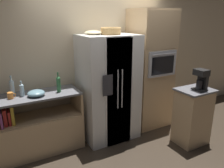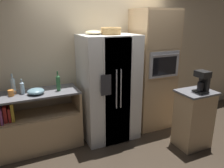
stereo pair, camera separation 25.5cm
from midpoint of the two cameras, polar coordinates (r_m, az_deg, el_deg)
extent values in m
plane|color=#382D23|center=(4.08, 2.02, -13.30)|extent=(20.00, 20.00, 0.00)
cube|color=beige|center=(4.01, -0.82, 7.56)|extent=(12.00, 0.06, 2.80)
cube|color=tan|center=(3.77, -16.68, -11.74)|extent=(1.33, 0.55, 0.58)
cube|color=tan|center=(3.64, -17.07, -7.61)|extent=(1.27, 0.51, 0.02)
cube|color=tan|center=(3.70, -7.36, -3.86)|extent=(0.04, 0.55, 0.34)
cube|color=slate|center=(3.51, -17.56, -2.45)|extent=(1.33, 0.55, 0.03)
cube|color=#934784|center=(3.55, -25.11, -6.94)|extent=(0.03, 0.37, 0.23)
cube|color=#B72D28|center=(3.55, -24.29, -6.80)|extent=(0.05, 0.27, 0.24)
cube|color=#B72D28|center=(3.55, -23.40, -6.92)|extent=(0.03, 0.28, 0.21)
cube|color=gold|center=(3.54, -22.74, -6.35)|extent=(0.04, 0.30, 0.28)
cube|color=white|center=(3.76, 1.01, -0.97)|extent=(0.93, 0.73, 1.80)
cube|color=white|center=(3.44, 3.61, -2.73)|extent=(0.46, 0.02, 1.76)
cube|color=white|center=(3.45, 3.79, -2.70)|extent=(0.46, 0.02, 1.76)
cylinder|color=#B2B2B7|center=(3.37, 3.37, -1.50)|extent=(0.02, 0.02, 0.63)
cylinder|color=#B2B2B7|center=(3.41, 4.50, -1.33)|extent=(0.02, 0.02, 0.63)
cube|color=#2D2D33|center=(3.28, 0.66, -0.35)|extent=(0.17, 0.01, 0.32)
cube|color=tan|center=(4.20, 12.21, 3.51)|extent=(0.73, 0.64, 2.21)
cube|color=#ADADB2|center=(3.91, 15.31, 4.94)|extent=(0.60, 0.04, 0.45)
cube|color=black|center=(3.90, 15.46, 4.49)|extent=(0.49, 0.01, 0.31)
cylinder|color=#B2B2B7|center=(3.85, 15.85, 7.38)|extent=(0.53, 0.02, 0.02)
cube|color=tan|center=(3.85, 15.84, 13.39)|extent=(0.69, 0.01, 0.63)
cube|color=tan|center=(3.87, 22.28, -8.69)|extent=(0.51, 0.41, 0.93)
cube|color=slate|center=(3.70, 23.09, -1.98)|extent=(0.56, 0.45, 0.03)
cylinder|color=tan|center=(3.56, 1.88, 13.57)|extent=(0.31, 0.31, 0.10)
torus|color=tan|center=(3.56, 1.89, 14.36)|extent=(0.33, 0.33, 0.02)
ellipsoid|color=beige|center=(3.57, -2.61, 13.31)|extent=(0.29, 0.29, 0.07)
cylinder|color=#33723F|center=(3.48, -11.83, 0.02)|extent=(0.06, 0.06, 0.23)
cone|color=#33723F|center=(3.44, -11.96, 2.09)|extent=(0.06, 0.06, 0.03)
cylinder|color=#33723F|center=(3.43, -12.00, 2.80)|extent=(0.02, 0.02, 0.05)
cylinder|color=silver|center=(3.56, -22.54, -0.60)|extent=(0.06, 0.06, 0.22)
cone|color=silver|center=(3.52, -22.77, 1.39)|extent=(0.06, 0.06, 0.04)
cylinder|color=silver|center=(3.51, -22.85, 2.07)|extent=(0.02, 0.02, 0.05)
cylinder|color=silver|center=(3.49, -20.45, -1.18)|extent=(0.06, 0.06, 0.17)
cone|color=silver|center=(3.46, -20.62, 0.40)|extent=(0.06, 0.06, 0.03)
cylinder|color=silver|center=(3.45, -20.68, 0.92)|extent=(0.02, 0.02, 0.03)
cylinder|color=orange|center=(3.47, -23.02, -2.23)|extent=(0.08, 0.08, 0.09)
torus|color=orange|center=(3.47, -22.32, -2.14)|extent=(0.06, 0.01, 0.06)
ellipsoid|color=#668C99|center=(3.42, -17.29, -1.87)|extent=(0.25, 0.25, 0.09)
cube|color=black|center=(3.66, 23.99, -1.83)|extent=(0.17, 0.20, 0.02)
cylinder|color=black|center=(3.63, 24.01, -0.62)|extent=(0.10, 0.10, 0.14)
cube|color=black|center=(3.66, 24.85, 0.62)|extent=(0.06, 0.17, 0.34)
cube|color=black|center=(3.59, 24.52, 2.37)|extent=(0.17, 0.20, 0.09)
camera|label=1|loc=(0.13, -88.00, 0.61)|focal=35.00mm
camera|label=2|loc=(0.13, 92.00, -0.61)|focal=35.00mm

